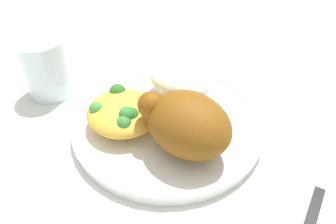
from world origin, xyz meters
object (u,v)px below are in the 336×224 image
Objects in this scene: fork at (285,204)px; roasted_chicken at (187,123)px; water_glass at (46,67)px; plate at (168,123)px; rice_pile at (181,79)px; mac_cheese_with_broccoli at (123,112)px.

roasted_chicken is at bearing 3.80° from fork.
water_glass is (0.39, 0.03, 0.04)m from fork.
plate is 0.07m from rice_pile.
fork is 1.53× the size of water_glass.
roasted_chicken is at bearing -176.23° from water_glass.
plate is 0.08m from roasted_chicken.
fork is at bearing -176.22° from water_glass.
water_glass is at bearing 0.61° from mac_cheese_with_broccoli.
water_glass is (0.20, 0.05, 0.04)m from plate.
fork is 0.39m from water_glass.
mac_cheese_with_broccoli reaches higher than plate.
plate is at bearing -133.17° from mac_cheese_with_broccoli.
roasted_chicken is 1.23× the size of rice_pile.
water_glass is (0.25, 0.02, -0.01)m from roasted_chicken.
rice_pile is 1.04× the size of water_glass.
fork is at bearing 173.62° from plate.
roasted_chicken is at bearing 129.54° from rice_pile.
roasted_chicken is 0.25m from water_glass.
water_glass reaches higher than mac_cheese_with_broccoli.
roasted_chicken is at bearing 149.94° from plate.
water_glass reaches higher than fork.
rice_pile is 0.21m from water_glass.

